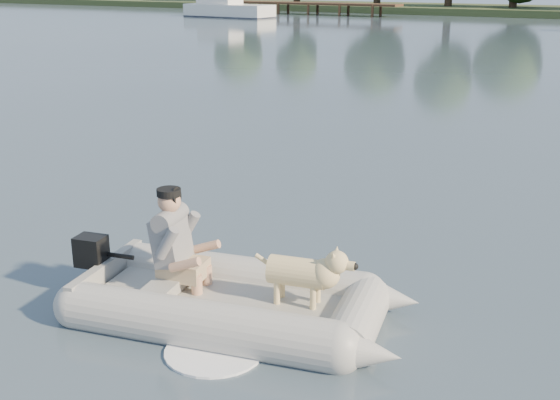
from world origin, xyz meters
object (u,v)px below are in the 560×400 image
Objects in this scene: man at (173,237)px; cabin_cruiser at (229,4)px; dog at (297,277)px; dinghy at (234,264)px; dock at (303,8)px.

cabin_cruiser is at bearing 111.67° from man.
man is 1.40m from dog.
cabin_cruiser is (-30.31, 44.11, 0.52)m from dog.
dock is at bearing 105.85° from dinghy.
man is at bearing -63.36° from dock.
dock is 2.26× the size of cabin_cruiser.
dock is at bearing 68.94° from cabin_cruiser.
dinghy reaches higher than dock.
dinghy is 0.74m from man.
man reaches higher than dock.
man is 0.14× the size of cabin_cruiser.
cabin_cruiser is at bearing 113.04° from dog.
dog is at bearing -0.00° from man.
dog is at bearing -62.04° from dock.
dinghy is at bearing -4.24° from man.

